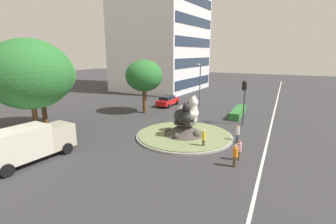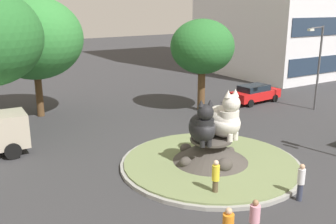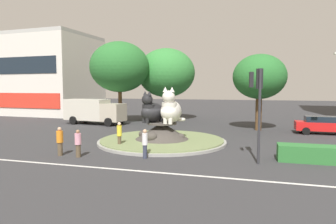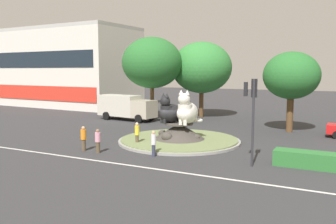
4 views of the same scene
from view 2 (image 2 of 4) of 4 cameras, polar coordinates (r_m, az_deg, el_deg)
ground_plane at (r=20.10m, az=6.36°, el=-7.99°), size 160.00×160.00×0.00m
roundabout_island at (r=19.91m, az=6.39°, el=-6.74°), size 9.37×9.37×1.48m
cat_statue_black at (r=18.70m, az=5.24°, el=-2.17°), size 2.13×2.35×2.31m
cat_statue_white at (r=19.63m, az=8.41°, el=-1.09°), size 1.66×2.59×2.60m
second_tree_near_tower at (r=29.36m, az=-19.54°, el=10.43°), size 7.01×7.01×8.81m
third_tree_left at (r=29.56m, az=5.19°, el=9.72°), size 4.92×4.92×7.15m
streetlight_arm at (r=31.70m, az=21.64°, el=7.15°), size 2.73×0.73×6.62m
pedestrian_yellow_shirt at (r=16.61m, az=7.18°, el=-9.79°), size 0.33×0.33×1.73m
pedestrian_pink_shirt at (r=14.05m, az=12.90°, el=-15.53°), size 0.37×0.37×1.61m
pedestrian_white_shirt at (r=17.19m, az=19.38°, el=-9.80°), size 0.31×0.31×1.68m
sedan_on_far_lane at (r=33.46m, az=12.96°, el=2.77°), size 4.69×2.04×1.55m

